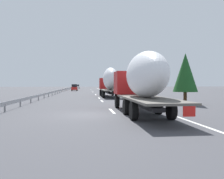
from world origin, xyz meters
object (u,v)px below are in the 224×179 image
truck_trailing (141,80)px  road_sign (113,83)px  car_white_van (77,87)px  car_red_compact (74,88)px  truck_lead (110,81)px

truck_trailing → road_sign: 42.41m
road_sign → car_white_van: bearing=12.7°
car_red_compact → truck_lead: bearing=-168.7°
car_white_van → road_sign: (-45.47, -10.25, 1.40)m
truck_lead → truck_trailing: 20.81m
car_red_compact → truck_trailing: bearing=-172.9°
car_white_van → truck_trailing: bearing=-175.3°
truck_lead → truck_trailing: bearing=-180.0°
truck_trailing → car_white_van: (87.77, 7.15, -1.41)m
truck_lead → car_red_compact: (34.96, 6.99, -1.52)m
car_white_van → car_red_compact: bearing=-179.7°
truck_trailing → car_white_van: truck_trailing is taller
truck_trailing → car_white_van: size_ratio=3.06×
road_sign → truck_lead: bearing=171.8°
truck_lead → road_sign: truck_lead is taller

